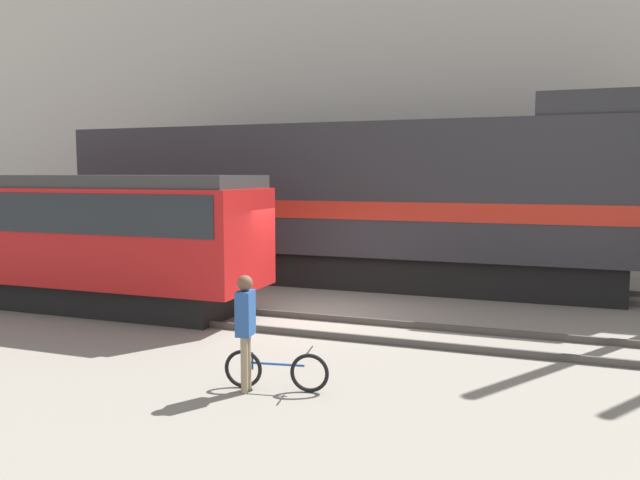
{
  "coord_description": "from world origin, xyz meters",
  "views": [
    {
      "loc": [
        5.12,
        -13.56,
        3.3
      ],
      "look_at": [
        0.22,
        -0.28,
        1.8
      ],
      "focal_mm": 35.0,
      "sensor_mm": 36.0,
      "label": 1
    }
  ],
  "objects_px": {
    "person": "(245,321)",
    "streetcar": "(54,231)",
    "freight_locomotive": "(345,201)",
    "bicycle": "(276,371)"
  },
  "relations": [
    {
      "from": "streetcar",
      "to": "bicycle",
      "type": "xyz_separation_m",
      "value": [
        7.82,
        -3.81,
        -1.57
      ]
    },
    {
      "from": "bicycle",
      "to": "person",
      "type": "distance_m",
      "value": 0.92
    },
    {
      "from": "person",
      "to": "bicycle",
      "type": "bearing_deg",
      "value": 28.04
    },
    {
      "from": "streetcar",
      "to": "person",
      "type": "relative_size",
      "value": 6.15
    },
    {
      "from": "person",
      "to": "streetcar",
      "type": "bearing_deg",
      "value": 151.5
    },
    {
      "from": "streetcar",
      "to": "bicycle",
      "type": "distance_m",
      "value": 8.84
    },
    {
      "from": "freight_locomotive",
      "to": "person",
      "type": "bearing_deg",
      "value": -80.76
    },
    {
      "from": "freight_locomotive",
      "to": "person",
      "type": "relative_size",
      "value": 9.49
    },
    {
      "from": "freight_locomotive",
      "to": "streetcar",
      "type": "bearing_deg",
      "value": -136.29
    },
    {
      "from": "streetcar",
      "to": "person",
      "type": "bearing_deg",
      "value": -28.5
    }
  ]
}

